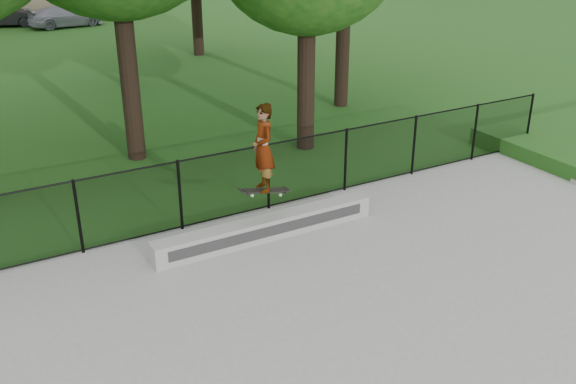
# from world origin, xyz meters

# --- Properties ---
(ground) EXTENTS (100.00, 100.00, 0.00)m
(ground) POSITION_xyz_m (0.00, 0.00, 0.00)
(ground) COLOR #265618
(ground) RESTS_ON ground
(concrete_slab) EXTENTS (14.00, 12.00, 0.06)m
(concrete_slab) POSITION_xyz_m (0.00, 0.00, 0.03)
(concrete_slab) COLOR gray
(concrete_slab) RESTS_ON ground
(grind_ledge) EXTENTS (4.69, 0.40, 0.43)m
(grind_ledge) POSITION_xyz_m (-0.69, 4.70, 0.28)
(grind_ledge) COLOR #A1A29D
(grind_ledge) RESTS_ON concrete_slab
(car_b) EXTENTS (3.55, 2.29, 1.20)m
(car_b) POSITION_xyz_m (-1.43, 34.49, 0.60)
(car_b) COLOR black
(car_b) RESTS_ON ground
(car_c) EXTENTS (3.83, 2.05, 1.16)m
(car_c) POSITION_xyz_m (1.43, 32.73, 0.58)
(car_c) COLOR #A09EB3
(car_c) RESTS_ON ground
(skater_airborne) EXTENTS (0.83, 0.65, 1.84)m
(skater_airborne) POSITION_xyz_m (-0.80, 4.56, 1.99)
(skater_airborne) COLOR black
(skater_airborne) RESTS_ON ground
(chainlink_fence) EXTENTS (16.06, 0.06, 1.50)m
(chainlink_fence) POSITION_xyz_m (0.00, 5.90, 0.81)
(chainlink_fence) COLOR black
(chainlink_fence) RESTS_ON concrete_slab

